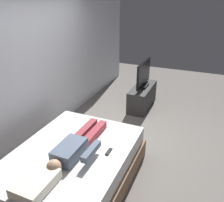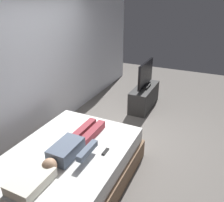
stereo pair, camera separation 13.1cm
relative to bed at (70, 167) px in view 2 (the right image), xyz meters
name	(u,v)px [view 2 (the right image)]	position (x,y,z in m)	size (l,w,h in m)	color
ground_plane	(122,147)	(1.06, -0.34, -0.26)	(10.00, 10.00, 0.00)	slate
back_wall	(56,54)	(1.46, 1.21, 1.14)	(6.40, 0.10, 2.80)	silver
bed	(70,167)	(0.00, 0.00, 0.00)	(2.02, 1.52, 0.54)	brown
pillow	(31,181)	(-0.69, 0.00, 0.34)	(0.48, 0.34, 0.12)	silver
person	(73,145)	(0.03, -0.06, 0.36)	(1.26, 0.46, 0.18)	slate
remote	(105,152)	(0.18, -0.47, 0.29)	(0.15, 0.04, 0.02)	black
tv_stand	(144,97)	(2.75, -0.18, -0.01)	(1.10, 0.40, 0.50)	#2D2D2D
tv	(145,75)	(2.75, -0.18, 0.52)	(0.88, 0.20, 0.59)	black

